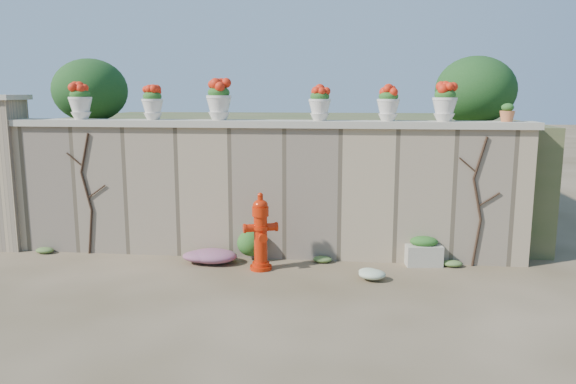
# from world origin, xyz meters

# --- Properties ---
(ground) EXTENTS (80.00, 80.00, 0.00)m
(ground) POSITION_xyz_m (0.00, 0.00, 0.00)
(ground) COLOR #463923
(ground) RESTS_ON ground
(stone_wall) EXTENTS (8.00, 0.40, 2.00)m
(stone_wall) POSITION_xyz_m (0.00, 1.80, 1.00)
(stone_wall) COLOR #9D8868
(stone_wall) RESTS_ON ground
(wall_cap) EXTENTS (8.10, 0.52, 0.10)m
(wall_cap) POSITION_xyz_m (0.00, 1.80, 2.05)
(wall_cap) COLOR #B8B19C
(wall_cap) RESTS_ON stone_wall
(gate_pillar) EXTENTS (0.72, 0.72, 2.48)m
(gate_pillar) POSITION_xyz_m (-4.15, 1.80, 1.26)
(gate_pillar) COLOR #9D8868
(gate_pillar) RESTS_ON ground
(raised_fill) EXTENTS (9.00, 6.00, 2.00)m
(raised_fill) POSITION_xyz_m (0.00, 5.00, 1.00)
(raised_fill) COLOR #384C23
(raised_fill) RESTS_ON ground
(back_shrub_left) EXTENTS (1.30, 1.30, 1.10)m
(back_shrub_left) POSITION_xyz_m (-3.20, 3.00, 2.55)
(back_shrub_left) COLOR #143814
(back_shrub_left) RESTS_ON raised_fill
(back_shrub_right) EXTENTS (1.30, 1.30, 1.10)m
(back_shrub_right) POSITION_xyz_m (3.40, 3.00, 2.55)
(back_shrub_right) COLOR #143814
(back_shrub_right) RESTS_ON raised_fill
(vine_left) EXTENTS (0.60, 0.04, 1.91)m
(vine_left) POSITION_xyz_m (-2.67, 1.58, 0.99)
(vine_left) COLOR black
(vine_left) RESTS_ON ground
(vine_right) EXTENTS (0.60, 0.04, 1.91)m
(vine_right) POSITION_xyz_m (3.23, 1.58, 0.99)
(vine_right) COLOR black
(vine_right) RESTS_ON ground
(fire_hydrant) EXTENTS (0.48, 0.34, 1.11)m
(fire_hydrant) POSITION_xyz_m (0.13, 1.08, 0.56)
(fire_hydrant) COLOR red
(fire_hydrant) RESTS_ON ground
(planter_box) EXTENTS (0.56, 0.36, 0.44)m
(planter_box) POSITION_xyz_m (2.48, 1.55, 0.20)
(planter_box) COLOR #B8B19C
(planter_box) RESTS_ON ground
(green_shrub) EXTENTS (0.63, 0.56, 0.59)m
(green_shrub) POSITION_xyz_m (-0.11, 1.55, 0.30)
(green_shrub) COLOR #1E5119
(green_shrub) RESTS_ON ground
(magenta_clump) EXTENTS (0.94, 0.63, 0.25)m
(magenta_clump) POSITION_xyz_m (-0.80, 1.26, 0.13)
(magenta_clump) COLOR #B92592
(magenta_clump) RESTS_ON ground
(white_flowers) EXTENTS (0.53, 0.43, 0.19)m
(white_flowers) POSITION_xyz_m (1.68, 0.82, 0.10)
(white_flowers) COLOR white
(white_flowers) RESTS_ON ground
(urn_pot_0) EXTENTS (0.36, 0.36, 0.56)m
(urn_pot_0) POSITION_xyz_m (-2.80, 1.80, 2.38)
(urn_pot_0) COLOR beige
(urn_pot_0) RESTS_ON wall_cap
(urn_pot_1) EXTENTS (0.33, 0.33, 0.51)m
(urn_pot_1) POSITION_xyz_m (-1.64, 1.80, 2.35)
(urn_pot_1) COLOR beige
(urn_pot_1) RESTS_ON wall_cap
(urn_pot_2) EXTENTS (0.38, 0.38, 0.60)m
(urn_pot_2) POSITION_xyz_m (-0.60, 1.80, 2.40)
(urn_pot_2) COLOR beige
(urn_pot_2) RESTS_ON wall_cap
(urn_pot_3) EXTENTS (0.33, 0.33, 0.52)m
(urn_pot_3) POSITION_xyz_m (0.92, 1.80, 2.35)
(urn_pot_3) COLOR beige
(urn_pot_3) RESTS_ON wall_cap
(urn_pot_4) EXTENTS (0.33, 0.33, 0.52)m
(urn_pot_4) POSITION_xyz_m (1.92, 1.80, 2.36)
(urn_pot_4) COLOR beige
(urn_pot_4) RESTS_ON wall_cap
(urn_pot_5) EXTENTS (0.35, 0.35, 0.55)m
(urn_pot_5) POSITION_xyz_m (2.73, 1.80, 2.37)
(urn_pot_5) COLOR beige
(urn_pot_5) RESTS_ON wall_cap
(terracotta_pot) EXTENTS (0.21, 0.21, 0.25)m
(terracotta_pot) POSITION_xyz_m (3.61, 1.80, 2.22)
(terracotta_pot) COLOR #C96C3D
(terracotta_pot) RESTS_ON wall_cap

